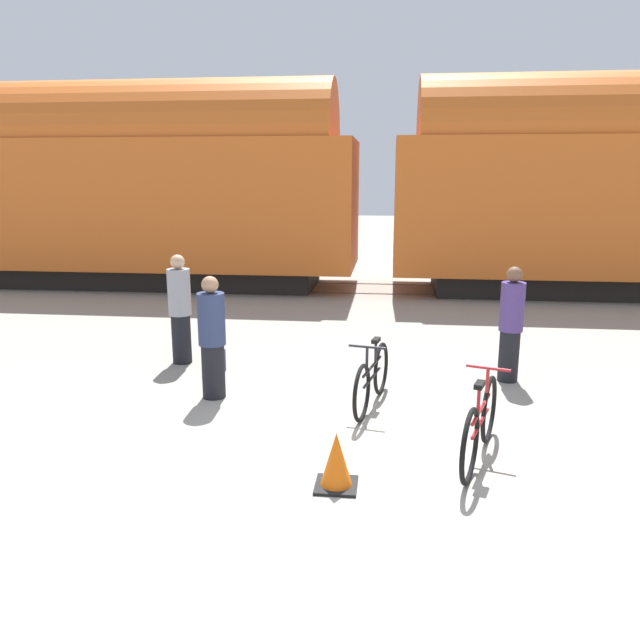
# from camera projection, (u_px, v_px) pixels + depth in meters

# --- Properties ---
(ground_plane) EXTENTS (80.00, 80.00, 0.00)m
(ground_plane) POSITION_uv_depth(u_px,v_px,m) (343.00, 457.00, 6.53)
(ground_plane) COLOR gray
(freight_train) EXTENTS (55.61, 3.13, 5.24)m
(freight_train) POSITION_uv_depth(u_px,v_px,m) (375.00, 182.00, 15.59)
(freight_train) COLOR black
(freight_train) RESTS_ON ground_plane
(rail_near) EXTENTS (67.61, 0.07, 0.01)m
(rail_near) POSITION_uv_depth(u_px,v_px,m) (372.00, 294.00, 15.52)
(rail_near) COLOR #4C4238
(rail_near) RESTS_ON ground_plane
(rail_far) EXTENTS (67.61, 0.07, 0.01)m
(rail_far) POSITION_uv_depth(u_px,v_px,m) (374.00, 284.00, 16.90)
(rail_far) COLOR #4C4238
(rail_far) RESTS_ON ground_plane
(bicycle_black) EXTENTS (0.49, 1.70, 0.88)m
(bicycle_black) POSITION_uv_depth(u_px,v_px,m) (372.00, 378.00, 7.90)
(bicycle_black) COLOR black
(bicycle_black) RESTS_ON ground_plane
(bicycle_maroon) EXTENTS (0.61, 1.73, 0.93)m
(bicycle_maroon) POSITION_uv_depth(u_px,v_px,m) (480.00, 424.00, 6.39)
(bicycle_maroon) COLOR black
(bicycle_maroon) RESTS_ON ground_plane
(person_in_navy) EXTENTS (0.36, 0.36, 1.63)m
(person_in_navy) POSITION_uv_depth(u_px,v_px,m) (212.00, 338.00, 8.13)
(person_in_navy) COLOR black
(person_in_navy) RESTS_ON ground_plane
(person_in_grey) EXTENTS (0.35, 0.35, 1.71)m
(person_in_grey) POSITION_uv_depth(u_px,v_px,m) (180.00, 310.00, 9.65)
(person_in_grey) COLOR black
(person_in_grey) RESTS_ON ground_plane
(person_in_purple) EXTENTS (0.33, 0.33, 1.65)m
(person_in_purple) POSITION_uv_depth(u_px,v_px,m) (511.00, 325.00, 8.79)
(person_in_purple) COLOR black
(person_in_purple) RESTS_ON ground_plane
(backpack) EXTENTS (0.28, 0.20, 0.34)m
(backpack) POSITION_uv_depth(u_px,v_px,m) (215.00, 361.00, 9.32)
(backpack) COLOR navy
(backpack) RESTS_ON ground_plane
(traffic_cone) EXTENTS (0.40, 0.40, 0.55)m
(traffic_cone) POSITION_uv_depth(u_px,v_px,m) (336.00, 462.00, 5.86)
(traffic_cone) COLOR black
(traffic_cone) RESTS_ON ground_plane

